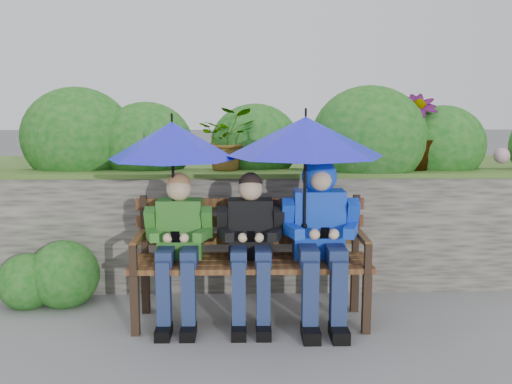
{
  "coord_description": "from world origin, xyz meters",
  "views": [
    {
      "loc": [
        -0.09,
        -4.13,
        1.62
      ],
      "look_at": [
        0.0,
        0.1,
        0.95
      ],
      "focal_mm": 40.0,
      "sensor_mm": 36.0,
      "label": 1
    }
  ],
  "objects_px": {
    "umbrella_left": "(172,141)",
    "boy_middle": "(251,240)",
    "boy_right": "(320,228)",
    "park_bench": "(251,251)",
    "umbrella_right": "(305,136)",
    "boy_left": "(179,241)"
  },
  "relations": [
    {
      "from": "umbrella_right",
      "to": "park_bench",
      "type": "bearing_deg",
      "value": 165.93
    },
    {
      "from": "boy_left",
      "to": "umbrella_left",
      "type": "bearing_deg",
      "value": 129.06
    },
    {
      "from": "umbrella_left",
      "to": "boy_right",
      "type": "bearing_deg",
      "value": -2.11
    },
    {
      "from": "boy_left",
      "to": "boy_right",
      "type": "relative_size",
      "value": 0.92
    },
    {
      "from": "boy_left",
      "to": "boy_middle",
      "type": "relative_size",
      "value": 1.0
    },
    {
      "from": "park_bench",
      "to": "boy_right",
      "type": "xyz_separation_m",
      "value": [
        0.51,
        -0.08,
        0.19
      ]
    },
    {
      "from": "umbrella_left",
      "to": "boy_middle",
      "type": "bearing_deg",
      "value": -4.39
    },
    {
      "from": "boy_right",
      "to": "umbrella_right",
      "type": "distance_m",
      "value": 0.68
    },
    {
      "from": "boy_right",
      "to": "umbrella_left",
      "type": "xyz_separation_m",
      "value": [
        -1.06,
        0.04,
        0.63
      ]
    },
    {
      "from": "boy_left",
      "to": "umbrella_right",
      "type": "bearing_deg",
      "value": -1.08
    },
    {
      "from": "boy_left",
      "to": "umbrella_left",
      "type": "relative_size",
      "value": 1.21
    },
    {
      "from": "boy_left",
      "to": "boy_right",
      "type": "height_order",
      "value": "boy_right"
    },
    {
      "from": "park_bench",
      "to": "umbrella_right",
      "type": "xyz_separation_m",
      "value": [
        0.39,
        -0.1,
        0.86
      ]
    },
    {
      "from": "park_bench",
      "to": "umbrella_right",
      "type": "distance_m",
      "value": 0.95
    },
    {
      "from": "park_bench",
      "to": "umbrella_right",
      "type": "relative_size",
      "value": 1.56
    },
    {
      "from": "boy_middle",
      "to": "boy_right",
      "type": "height_order",
      "value": "boy_right"
    },
    {
      "from": "boy_middle",
      "to": "boy_right",
      "type": "distance_m",
      "value": 0.51
    },
    {
      "from": "park_bench",
      "to": "umbrella_left",
      "type": "bearing_deg",
      "value": -176.23
    },
    {
      "from": "boy_right",
      "to": "umbrella_left",
      "type": "height_order",
      "value": "umbrella_left"
    },
    {
      "from": "boy_left",
      "to": "park_bench",
      "type": "bearing_deg",
      "value": 8.65
    },
    {
      "from": "park_bench",
      "to": "boy_middle",
      "type": "distance_m",
      "value": 0.13
    },
    {
      "from": "boy_right",
      "to": "umbrella_right",
      "type": "height_order",
      "value": "umbrella_right"
    }
  ]
}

